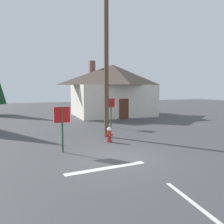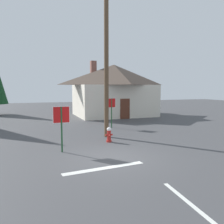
% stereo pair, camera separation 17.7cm
% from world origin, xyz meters
% --- Properties ---
extents(ground_plane, '(80.00, 80.00, 0.10)m').
position_xyz_m(ground_plane, '(0.00, 0.00, -0.05)').
color(ground_plane, '#424244').
extents(lane_stop_bar, '(3.38, 0.63, 0.01)m').
position_xyz_m(lane_stop_bar, '(-0.86, -1.22, 0.00)').
color(lane_stop_bar, silver).
rests_on(lane_stop_bar, ground).
extents(lane_center_stripe, '(0.39, 3.29, 0.01)m').
position_xyz_m(lane_center_stripe, '(0.42, -4.93, 0.00)').
color(lane_center_stripe, silver).
rests_on(lane_center_stripe, ground).
extents(stop_sign_near, '(0.81, 0.08, 2.23)m').
position_xyz_m(stop_sign_near, '(-2.11, 1.65, 1.60)').
color(stop_sign_near, '#1E4C28').
rests_on(stop_sign_near, ground).
extents(fire_hydrant, '(0.43, 0.37, 0.86)m').
position_xyz_m(fire_hydrant, '(0.72, 2.88, 0.42)').
color(fire_hydrant, '#AD231E').
rests_on(fire_hydrant, ground).
extents(utility_pole, '(1.60, 0.28, 9.91)m').
position_xyz_m(utility_pole, '(1.03, 4.27, 5.14)').
color(utility_pole, brown).
rests_on(utility_pole, ground).
extents(stop_sign_far, '(0.69, 0.20, 2.29)m').
position_xyz_m(stop_sign_far, '(2.45, 7.29, 1.63)').
color(stop_sign_far, '#1E4C28').
rests_on(stop_sign_far, ground).
extents(house, '(8.79, 6.71, 6.00)m').
position_xyz_m(house, '(5.38, 14.75, 2.89)').
color(house, silver).
rests_on(house, ground).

